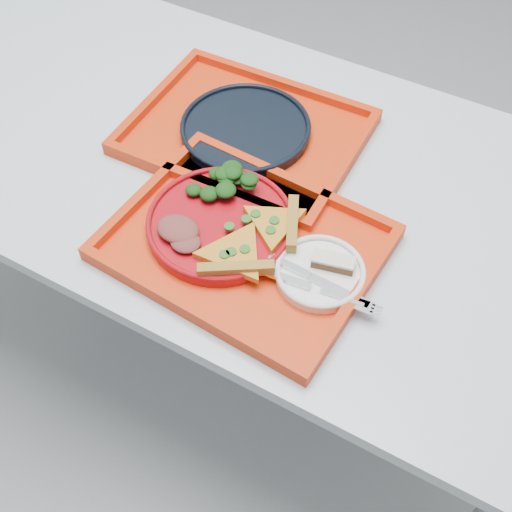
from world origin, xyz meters
name	(u,v)px	position (x,y,z in m)	size (l,w,h in m)	color
ground	(229,341)	(0.00, 0.00, 0.00)	(10.00, 10.00, 0.00)	gray
table	(218,179)	(0.00, 0.00, 0.68)	(1.60, 0.80, 0.75)	#B3BFC9
tray_main	(245,246)	(0.17, -0.18, 0.76)	(0.45, 0.35, 0.01)	red
tray_far	(246,135)	(0.03, 0.07, 0.76)	(0.45, 0.35, 0.01)	red
dinner_plate	(220,225)	(0.11, -0.17, 0.77)	(0.26, 0.26, 0.02)	#9D0A12
side_plate	(320,274)	(0.31, -0.18, 0.77)	(0.15, 0.15, 0.01)	white
navy_plate	(246,130)	(0.03, 0.07, 0.77)	(0.26, 0.26, 0.02)	black
pizza_slice_a	(235,252)	(0.17, -0.22, 0.79)	(0.14, 0.12, 0.02)	gold
pizza_slice_b	(274,222)	(0.20, -0.13, 0.79)	(0.13, 0.11, 0.02)	gold
salad_heap	(223,180)	(0.08, -0.10, 0.80)	(0.10, 0.09, 0.05)	black
meat_portion	(178,229)	(0.06, -0.23, 0.79)	(0.08, 0.06, 0.02)	brown
dessert_bar	(333,262)	(0.32, -0.16, 0.79)	(0.08, 0.04, 0.02)	#4F291A
knife	(318,280)	(0.32, -0.20, 0.78)	(0.18, 0.02, 0.01)	silver
fork	(319,290)	(0.33, -0.22, 0.78)	(0.18, 0.02, 0.01)	silver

